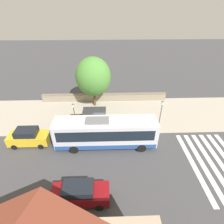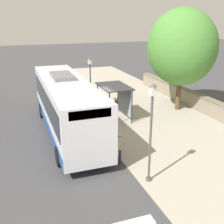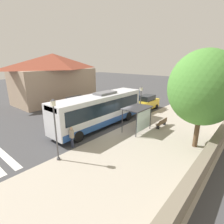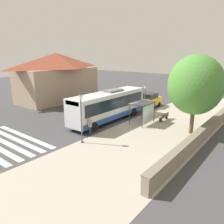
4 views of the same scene
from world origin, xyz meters
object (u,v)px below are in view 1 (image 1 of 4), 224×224
Objects in this scene: street_lamp_near at (161,114)px; parked_car_behind_bus at (29,137)px; parked_car_far_lane at (80,193)px; bus_shelter at (94,112)px; shade_tree at (93,77)px; pedestrian at (146,128)px; bench at (77,117)px; bus at (105,132)px; street_lamp_far at (75,115)px.

street_lamp_near is 15.49m from parked_car_behind_bus.
parked_car_far_lane is (7.01, 6.64, -0.04)m from parked_car_behind_bus.
shade_tree is (-5.21, -0.31, 2.73)m from bus_shelter.
bench is (-3.52, -8.73, -0.55)m from pedestrian.
bus is 9.58m from shade_tree.
street_lamp_far is at bearing 112.65° from parked_car_behind_bus.
pedestrian is 13.56m from parked_car_behind_bus.
parked_car_far_lane is (15.52, -0.36, -3.81)m from shade_tree.
street_lamp_near is 0.94× the size of parked_car_far_lane.
bus is at bearing -70.85° from street_lamp_near.
street_lamp_far is (-1.00, -8.50, 1.39)m from pedestrian.
street_lamp_near is at bearing 79.60° from bus_shelter.
bus reaches higher than bus_shelter.
bus is 7.02m from street_lamp_near.
pedestrian is 0.39× the size of parked_car_behind_bus.
bench is at bearing -117.59° from bus_shelter.
shade_tree is 1.62× the size of parked_car_far_lane.
bus_shelter is 2.62m from street_lamp_far.
bench is at bearing -170.96° from parked_car_far_lane.
parked_car_far_lane is (10.31, -0.67, -1.08)m from bus_shelter.
bus_shelter is 0.71× the size of street_lamp_far.
bus_shelter is 0.38× the size of shade_tree.
bus_shelter is at bearing 117.67° from street_lamp_far.
bus is 5.94× the size of bench.
bus_shelter is 5.89m from shade_tree.
street_lamp_far reaches higher than parked_car_behind_bus.
street_lamp_near is 10.86m from shade_tree.
parked_car_far_lane is (11.62, 1.85, 0.46)m from bench.
parked_car_far_lane is at bearing -40.31° from pedestrian.
pedestrian is 8.67m from street_lamp_far.
shade_tree reaches higher than street_lamp_near.
street_lamp_far reaches higher than bus_shelter.
street_lamp_far is 5.63m from parked_car_behind_bus.
bus is 3.82× the size of bus_shelter.
street_lamp_far is at bearing -62.33° from bus_shelter.
pedestrian is at bearing 41.28° from shade_tree.
pedestrian is (-1.55, 4.82, -0.81)m from bus.
bus is at bearing 10.67° from shade_tree.
pedestrian is 0.40× the size of street_lamp_near.
bus is 6.36× the size of pedestrian.
street_lamp_far reaches higher than pedestrian.
bus is 2.48× the size of parked_car_behind_bus.
parked_car_far_lane is at bearing -44.37° from street_lamp_near.
bus_shelter is 0.66× the size of street_lamp_near.
pedestrian is 0.93× the size of bench.
bench is (-1.32, -2.52, -1.54)m from bus_shelter.
street_lamp_near is (-2.29, 6.59, 0.77)m from bus.
bench is 6.19m from shade_tree.
street_lamp_near is 10.28m from street_lamp_far.
parked_car_behind_bus is (8.51, -7.01, -3.77)m from shade_tree.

